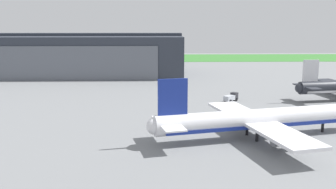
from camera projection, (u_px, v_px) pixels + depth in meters
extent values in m
plane|color=slate|center=(163.00, 145.00, 66.98)|extent=(440.00, 440.00, 0.00)
cube|color=#387A31|center=(159.00, 58.00, 243.80)|extent=(440.00, 56.00, 0.08)
cube|color=#2D333D|center=(84.00, 55.00, 162.25)|extent=(86.44, 39.88, 16.96)
cube|color=slate|center=(74.00, 64.00, 142.84)|extent=(65.69, 0.30, 13.57)
cube|color=#2D333D|center=(83.00, 34.00, 160.55)|extent=(86.44, 9.57, 1.20)
sphere|color=#282B33|center=(300.00, 88.00, 103.26)|extent=(2.83, 2.83, 2.83)
cube|color=silver|center=(311.00, 71.00, 102.85)|extent=(4.69, 1.11, 6.16)
cube|color=#282B33|center=(313.00, 88.00, 100.93)|extent=(3.98, 5.51, 0.28)
cube|color=#282B33|center=(302.00, 85.00, 106.22)|extent=(3.98, 5.51, 0.28)
cube|color=#282B33|center=(335.00, 83.00, 115.03)|extent=(8.12, 16.57, 0.56)
cylinder|color=white|center=(260.00, 119.00, 70.88)|extent=(41.87, 13.50, 3.87)
sphere|color=white|center=(155.00, 126.00, 65.54)|extent=(3.02, 3.02, 3.02)
cube|color=navy|center=(260.00, 124.00, 71.08)|extent=(38.60, 12.76, 0.68)
cube|color=navy|center=(173.00, 97.00, 65.41)|extent=(5.42, 1.65, 6.57)
cube|color=white|center=(173.00, 128.00, 63.35)|extent=(4.94, 6.14, 0.28)
cube|color=white|center=(164.00, 119.00, 68.87)|extent=(4.94, 6.14, 0.28)
cube|color=white|center=(283.00, 135.00, 62.02)|extent=(10.32, 17.40, 0.56)
cube|color=white|center=(236.00, 111.00, 79.49)|extent=(10.32, 17.40, 0.56)
cylinder|color=gray|center=(282.00, 140.00, 63.71)|extent=(4.07, 2.92, 2.13)
cylinder|color=gray|center=(242.00, 118.00, 78.71)|extent=(4.07, 2.92, 2.13)
cylinder|color=black|center=(323.00, 128.00, 75.04)|extent=(0.56, 0.56, 1.84)
cylinder|color=black|center=(257.00, 137.00, 69.06)|extent=(0.56, 0.56, 1.84)
cylinder|color=black|center=(247.00, 131.00, 72.91)|extent=(0.56, 0.56, 1.84)
cube|color=#2D2D33|center=(234.00, 96.00, 106.27)|extent=(2.35, 2.35, 1.94)
cube|color=#B7BCC6|center=(229.00, 98.00, 104.51)|extent=(3.75, 3.75, 1.37)
cylinder|color=black|center=(237.00, 100.00, 105.63)|extent=(0.80, 0.80, 0.87)
cylinder|color=black|center=(231.00, 99.00, 106.94)|extent=(0.80, 0.80, 0.87)
cylinder|color=black|center=(231.00, 101.00, 103.44)|extent=(0.80, 0.80, 0.87)
cylinder|color=black|center=(225.00, 100.00, 104.75)|extent=(0.80, 0.80, 0.87)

